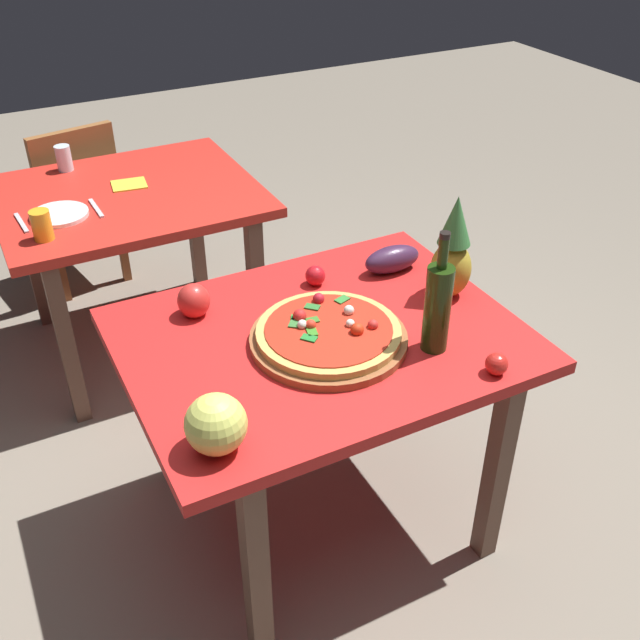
# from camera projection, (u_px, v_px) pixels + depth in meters

# --- Properties ---
(ground_plane) EXTENTS (10.00, 10.00, 0.00)m
(ground_plane) POSITION_uv_depth(u_px,v_px,m) (321.00, 509.00, 2.59)
(ground_plane) COLOR gray
(display_table) EXTENTS (1.15, 0.90, 0.75)m
(display_table) POSITION_uv_depth(u_px,v_px,m) (321.00, 360.00, 2.23)
(display_table) COLOR brown
(display_table) RESTS_ON ground_plane
(background_table) EXTENTS (1.04, 0.88, 0.75)m
(background_table) POSITION_uv_depth(u_px,v_px,m) (130.00, 214.00, 3.08)
(background_table) COLOR brown
(background_table) RESTS_ON ground_plane
(dining_chair) EXTENTS (0.47, 0.47, 0.85)m
(dining_chair) POSITION_uv_depth(u_px,v_px,m) (74.00, 197.00, 3.62)
(dining_chair) COLOR brown
(dining_chair) RESTS_ON ground_plane
(pizza_board) EXTENTS (0.46, 0.46, 0.02)m
(pizza_board) POSITION_uv_depth(u_px,v_px,m) (328.00, 339.00, 2.13)
(pizza_board) COLOR brown
(pizza_board) RESTS_ON display_table
(pizza) EXTENTS (0.42, 0.42, 0.06)m
(pizza) POSITION_uv_depth(u_px,v_px,m) (328.00, 331.00, 2.12)
(pizza) COLOR tan
(pizza) RESTS_ON pizza_board
(wine_bottle) EXTENTS (0.08, 0.08, 0.37)m
(wine_bottle) POSITION_uv_depth(u_px,v_px,m) (438.00, 306.00, 2.04)
(wine_bottle) COLOR #1E350E
(wine_bottle) RESTS_ON display_table
(pineapple_left) EXTENTS (0.13, 0.13, 0.34)m
(pineapple_left) POSITION_uv_depth(u_px,v_px,m) (453.00, 252.00, 2.28)
(pineapple_left) COLOR #AD962B
(pineapple_left) RESTS_ON display_table
(melon) EXTENTS (0.15, 0.15, 0.15)m
(melon) POSITION_uv_depth(u_px,v_px,m) (216.00, 424.00, 1.74)
(melon) COLOR #D9DD63
(melon) RESTS_ON display_table
(bell_pepper) EXTENTS (0.10, 0.10, 0.11)m
(bell_pepper) POSITION_uv_depth(u_px,v_px,m) (194.00, 301.00, 2.24)
(bell_pepper) COLOR red
(bell_pepper) RESTS_ON display_table
(eggplant) EXTENTS (0.20, 0.09, 0.09)m
(eggplant) POSITION_uv_depth(u_px,v_px,m) (392.00, 259.00, 2.46)
(eggplant) COLOR #3E2240
(eggplant) RESTS_ON display_table
(tomato_beside_pepper) EXTENTS (0.07, 0.07, 0.07)m
(tomato_beside_pepper) POSITION_uv_depth(u_px,v_px,m) (315.00, 276.00, 2.39)
(tomato_beside_pepper) COLOR red
(tomato_beside_pepper) RESTS_ON display_table
(tomato_by_bottle) EXTENTS (0.06, 0.06, 0.06)m
(tomato_by_bottle) POSITION_uv_depth(u_px,v_px,m) (497.00, 364.00, 2.00)
(tomato_by_bottle) COLOR red
(tomato_by_bottle) RESTS_ON display_table
(drinking_glass_juice) EXTENTS (0.07, 0.07, 0.11)m
(drinking_glass_juice) POSITION_uv_depth(u_px,v_px,m) (42.00, 225.00, 2.64)
(drinking_glass_juice) COLOR gold
(drinking_glass_juice) RESTS_ON background_table
(drinking_glass_water) EXTENTS (0.07, 0.07, 0.11)m
(drinking_glass_water) POSITION_uv_depth(u_px,v_px,m) (64.00, 158.00, 3.18)
(drinking_glass_water) COLOR silver
(drinking_glass_water) RESTS_ON background_table
(dinner_plate) EXTENTS (0.22, 0.22, 0.02)m
(dinner_plate) POSITION_uv_depth(u_px,v_px,m) (59.00, 214.00, 2.82)
(dinner_plate) COLOR white
(dinner_plate) RESTS_ON background_table
(fork_utensil) EXTENTS (0.03, 0.18, 0.01)m
(fork_utensil) POSITION_uv_depth(u_px,v_px,m) (21.00, 223.00, 2.77)
(fork_utensil) COLOR silver
(fork_utensil) RESTS_ON background_table
(knife_utensil) EXTENTS (0.02, 0.18, 0.01)m
(knife_utensil) POSITION_uv_depth(u_px,v_px,m) (96.00, 208.00, 2.88)
(knife_utensil) COLOR silver
(knife_utensil) RESTS_ON background_table
(napkin_folded) EXTENTS (0.16, 0.14, 0.01)m
(napkin_folded) POSITION_uv_depth(u_px,v_px,m) (129.00, 184.00, 3.07)
(napkin_folded) COLOR yellow
(napkin_folded) RESTS_ON background_table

